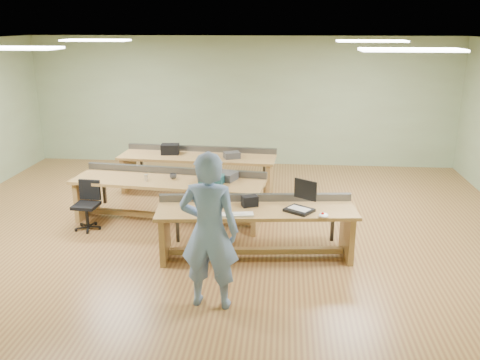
% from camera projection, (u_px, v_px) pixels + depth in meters
% --- Properties ---
extents(floor, '(10.00, 10.00, 0.00)m').
position_uv_depth(floor, '(222.00, 225.00, 8.60)').
color(floor, olive).
rests_on(floor, ground).
extents(ceiling, '(10.00, 10.00, 0.00)m').
position_uv_depth(ceiling, '(220.00, 42.00, 7.70)').
color(ceiling, silver).
rests_on(ceiling, wall_back).
extents(wall_back, '(10.00, 0.04, 3.00)m').
position_uv_depth(wall_back, '(242.00, 102.00, 11.95)').
color(wall_back, '#8BA47C').
rests_on(wall_back, floor).
extents(wall_front, '(10.00, 0.04, 3.00)m').
position_uv_depth(wall_front, '(163.00, 240.00, 4.35)').
color(wall_front, '#8BA47C').
rests_on(wall_front, floor).
extents(fluor_panels, '(6.20, 3.50, 0.03)m').
position_uv_depth(fluor_panels, '(220.00, 44.00, 7.71)').
color(fluor_panels, white).
rests_on(fluor_panels, ceiling).
extents(workbench_front, '(2.90, 1.05, 0.86)m').
position_uv_depth(workbench_front, '(256.00, 221.00, 7.30)').
color(workbench_front, '#AE8849').
rests_on(workbench_front, floor).
extents(workbench_mid, '(3.33, 1.21, 0.86)m').
position_uv_depth(workbench_mid, '(169.00, 190.00, 8.63)').
color(workbench_mid, '#AE8849').
rests_on(workbench_mid, floor).
extents(workbench_back, '(3.15, 1.02, 0.86)m').
position_uv_depth(workbench_back, '(198.00, 164.00, 10.18)').
color(workbench_back, '#AE8849').
rests_on(workbench_back, floor).
extents(person, '(0.73, 0.51, 1.92)m').
position_uv_depth(person, '(209.00, 231.00, 5.91)').
color(person, '#6B87AF').
rests_on(person, floor).
extents(laptop_base, '(0.47, 0.45, 0.04)m').
position_uv_depth(laptop_base, '(299.00, 210.00, 7.11)').
color(laptop_base, black).
rests_on(laptop_base, workbench_front).
extents(laptop_screen, '(0.31, 0.22, 0.29)m').
position_uv_depth(laptop_screen, '(305.00, 190.00, 7.14)').
color(laptop_screen, black).
rests_on(laptop_screen, laptop_base).
extents(keyboard, '(0.47, 0.22, 0.03)m').
position_uv_depth(keyboard, '(237.00, 215.00, 6.96)').
color(keyboard, beige).
rests_on(keyboard, workbench_front).
extents(trackball_mouse, '(0.16, 0.18, 0.07)m').
position_uv_depth(trackball_mouse, '(324.00, 215.00, 6.88)').
color(trackball_mouse, white).
rests_on(trackball_mouse, workbench_front).
extents(camera_bag, '(0.26, 0.22, 0.15)m').
position_uv_depth(camera_bag, '(250.00, 201.00, 7.30)').
color(camera_bag, black).
rests_on(camera_bag, workbench_front).
extents(task_chair, '(0.47, 0.47, 0.80)m').
position_uv_depth(task_chair, '(88.00, 212.00, 8.39)').
color(task_chair, black).
rests_on(task_chair, floor).
extents(parts_bin_teal, '(0.42, 0.34, 0.14)m').
position_uv_depth(parts_bin_teal, '(212.00, 179.00, 8.34)').
color(parts_bin_teal, '#164047').
rests_on(parts_bin_teal, workbench_mid).
extents(parts_bin_grey, '(0.56, 0.47, 0.13)m').
position_uv_depth(parts_bin_grey, '(222.00, 175.00, 8.56)').
color(parts_bin_grey, '#323234').
rests_on(parts_bin_grey, workbench_mid).
extents(mug, '(0.13, 0.13, 0.09)m').
position_uv_depth(mug, '(173.00, 176.00, 8.59)').
color(mug, '#323234').
rests_on(mug, workbench_mid).
extents(drinks_can, '(0.07, 0.07, 0.11)m').
position_uv_depth(drinks_can, '(146.00, 178.00, 8.48)').
color(drinks_can, silver).
rests_on(drinks_can, workbench_mid).
extents(storage_box_back, '(0.38, 0.29, 0.20)m').
position_uv_depth(storage_box_back, '(170.00, 149.00, 10.19)').
color(storage_box_back, black).
rests_on(storage_box_back, workbench_back).
extents(tray_back, '(0.36, 0.32, 0.12)m').
position_uv_depth(tray_back, '(232.00, 155.00, 9.90)').
color(tray_back, '#323234').
rests_on(tray_back, workbench_back).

